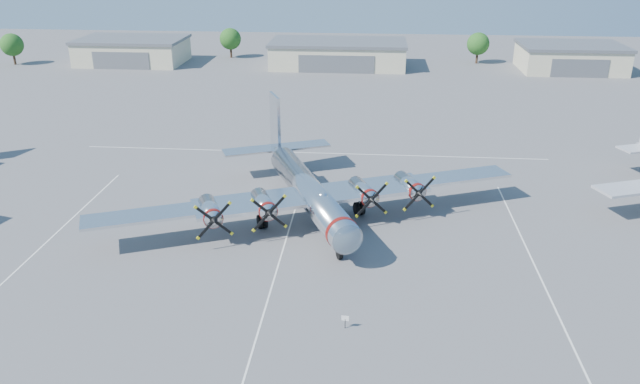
# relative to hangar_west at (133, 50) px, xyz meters

# --- Properties ---
(ground) EXTENTS (260.00, 260.00, 0.00)m
(ground) POSITION_rel_hangar_west_xyz_m (45.00, -81.96, -2.71)
(ground) COLOR #4F4F51
(ground) RESTS_ON ground
(parking_lines) EXTENTS (60.00, 50.08, 0.01)m
(parking_lines) POSITION_rel_hangar_west_xyz_m (45.00, -83.71, -2.71)
(parking_lines) COLOR silver
(parking_lines) RESTS_ON ground
(hangar_west) EXTENTS (22.60, 14.60, 5.40)m
(hangar_west) POSITION_rel_hangar_west_xyz_m (0.00, 0.00, 0.00)
(hangar_west) COLOR #BBB695
(hangar_west) RESTS_ON ground
(hangar_center) EXTENTS (28.60, 14.60, 5.40)m
(hangar_center) POSITION_rel_hangar_west_xyz_m (45.00, -0.00, -0.00)
(hangar_center) COLOR #BBB695
(hangar_center) RESTS_ON ground
(hangar_east) EXTENTS (20.60, 14.60, 5.40)m
(hangar_east) POSITION_rel_hangar_west_xyz_m (93.00, 0.00, 0.00)
(hangar_east) COLOR #BBB695
(hangar_east) RESTS_ON ground
(tree_far_west) EXTENTS (4.80, 4.80, 6.64)m
(tree_far_west) POSITION_rel_hangar_west_xyz_m (-25.00, -3.96, 1.51)
(tree_far_west) COLOR #382619
(tree_far_west) RESTS_ON ground
(tree_west) EXTENTS (4.80, 4.80, 6.64)m
(tree_west) POSITION_rel_hangar_west_xyz_m (20.00, 8.04, 1.51)
(tree_west) COLOR #382619
(tree_west) RESTS_ON ground
(tree_east) EXTENTS (4.80, 4.80, 6.64)m
(tree_east) POSITION_rel_hangar_west_xyz_m (75.00, 6.04, 1.51)
(tree_east) COLOR #382619
(tree_east) RESTS_ON ground
(main_bomber_b29) EXTENTS (50.59, 43.39, 9.43)m
(main_bomber_b29) POSITION_rel_hangar_west_xyz_m (46.29, -75.91, -2.71)
(main_bomber_b29) COLOR silver
(main_bomber_b29) RESTS_ON ground
(info_placard) EXTENTS (0.55, 0.10, 1.04)m
(info_placard) POSITION_rel_hangar_west_xyz_m (51.18, -95.47, -1.98)
(info_placard) COLOR black
(info_placard) RESTS_ON ground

